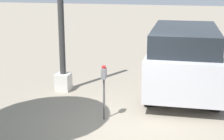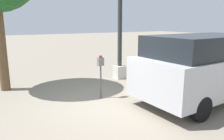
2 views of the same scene
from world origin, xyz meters
The scene contains 4 objects.
ground_plane centered at (0.00, 0.00, 0.00)m, with size 80.00×80.00×0.00m, color gray.
parking_meter_near centered at (0.16, 0.51, 1.04)m, with size 0.21×0.13×1.40m.
lamp_post centered at (2.08, 2.37, 1.84)m, with size 0.44×0.44×5.22m.
parked_van centered at (2.81, -1.28, 1.10)m, with size 4.57×2.22×2.04m.
Camera 1 is at (-7.59, -1.66, 3.42)m, focal length 55.00 mm.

